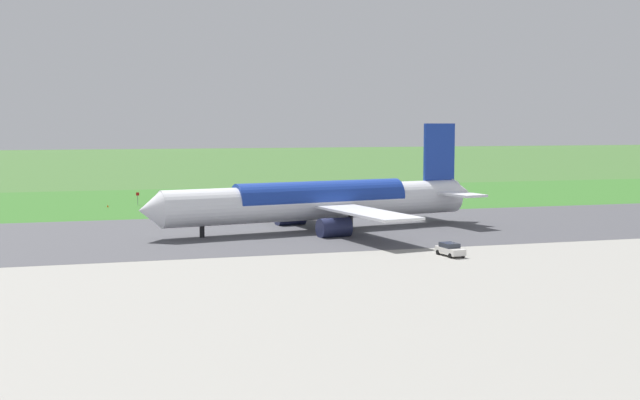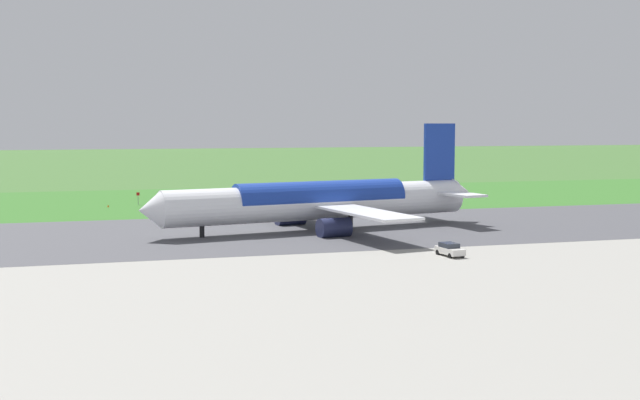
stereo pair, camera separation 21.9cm
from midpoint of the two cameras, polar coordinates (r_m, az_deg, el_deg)
ground_plane at (r=118.02m, az=-3.72°, el=-2.28°), size 800.00×800.00×0.00m
runway_asphalt at (r=118.02m, az=-3.72°, el=-2.26°), size 600.00×41.78×0.06m
apron_concrete at (r=61.26m, az=8.38°, el=-9.55°), size 440.00×110.00×0.05m
grass_verge_foreground at (r=159.24m, az=-6.90°, el=-0.30°), size 600.00×80.00×0.04m
airliner_main at (r=119.62m, az=0.22°, el=-0.06°), size 53.92×44.36×15.88m
service_car_followme at (r=97.51m, az=9.21°, el=-3.46°), size 2.31×4.38×1.62m
no_stopping_sign at (r=160.78m, az=-12.69°, el=0.18°), size 0.60×0.10×2.44m
traffic_cone_orange at (r=157.52m, az=-14.69°, el=-0.41°), size 0.40×0.40×0.55m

